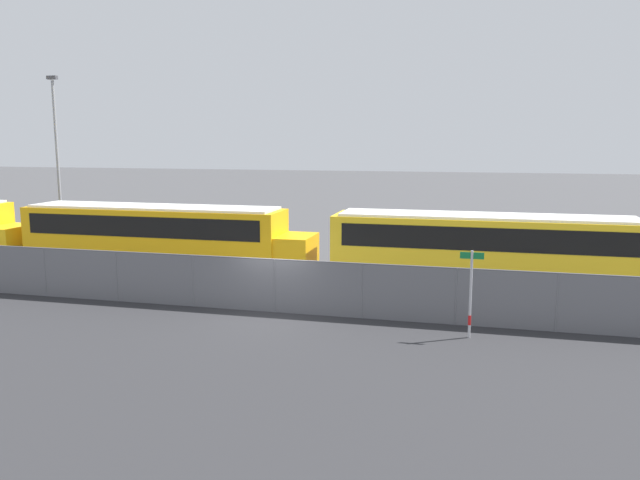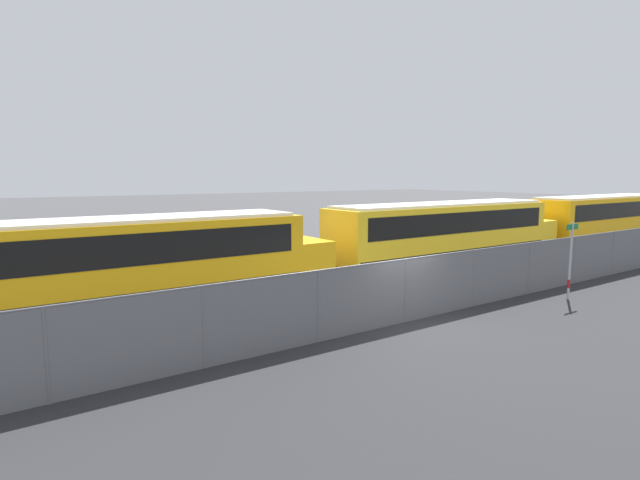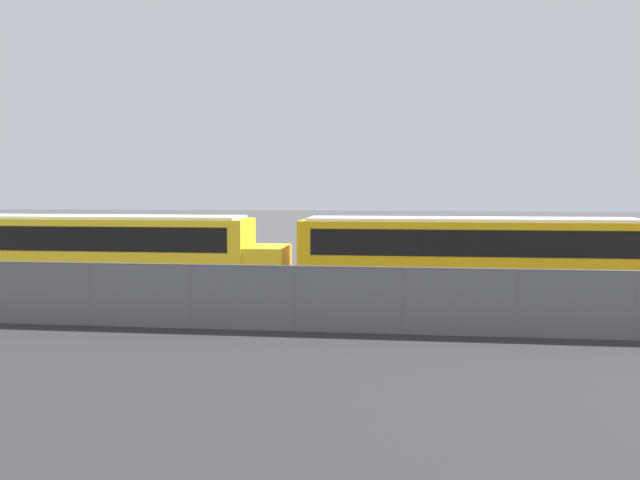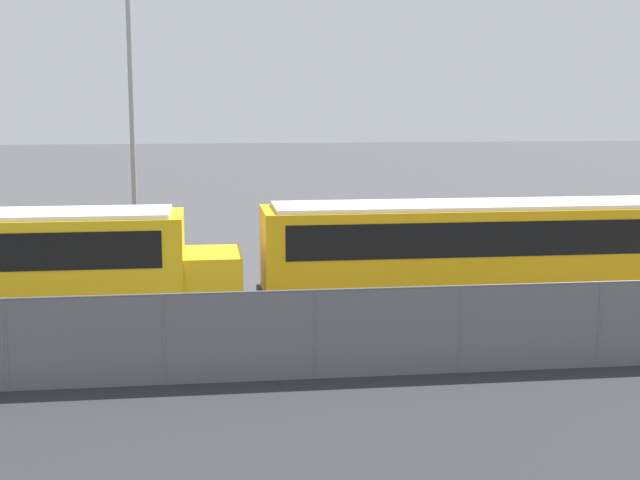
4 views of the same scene
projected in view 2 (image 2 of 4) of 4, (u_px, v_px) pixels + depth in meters
name	position (u px, v px, depth m)	size (l,w,h in m)	color
ground_plane	(404.00, 322.00, 14.58)	(200.00, 200.00, 0.00)	#424244
road_strip	(622.00, 396.00, 9.69)	(156.63, 12.00, 0.01)	#2B2B2D
fence	(405.00, 290.00, 14.45)	(122.70, 0.07, 1.90)	#9EA0A5
school_bus_3	(117.00, 261.00, 14.26)	(13.26, 2.46, 3.07)	#EDA80F
school_bus_4	(448.00, 230.00, 22.34)	(13.26, 2.46, 3.07)	yellow
school_bus_5	(605.00, 216.00, 29.93)	(13.26, 2.46, 3.07)	#EDA80F
street_sign	(570.00, 259.00, 17.10)	(0.70, 0.09, 2.68)	#B7B7BC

